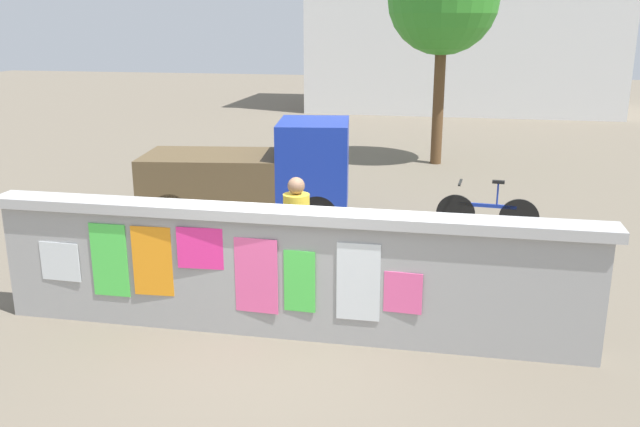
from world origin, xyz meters
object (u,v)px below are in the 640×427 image
(tree_roadside, at_px, (443,0))
(motorcycle, at_px, (406,253))
(auto_rickshaw_truck, at_px, (258,174))
(bicycle_near, at_px, (487,214))
(bicycle_far, at_px, (166,260))
(person_walking, at_px, (297,225))

(tree_roadside, bearing_deg, motorcycle, -91.10)
(auto_rickshaw_truck, xyz_separation_m, motorcycle, (2.80, -2.46, -0.44))
(bicycle_near, height_order, bicycle_far, same)
(bicycle_far, bearing_deg, motorcycle, 11.57)
(bicycle_near, bearing_deg, auto_rickshaw_truck, -178.91)
(motorcycle, distance_m, person_walking, 1.63)
(auto_rickshaw_truck, bearing_deg, motorcycle, -41.33)
(auto_rickshaw_truck, distance_m, bicycle_near, 4.03)
(auto_rickshaw_truck, relative_size, tree_roadside, 0.70)
(bicycle_near, bearing_deg, bicycle_far, -144.03)
(bicycle_near, relative_size, tree_roadside, 0.32)
(person_walking, relative_size, tree_roadside, 0.30)
(bicycle_far, height_order, tree_roadside, tree_roadside)
(motorcycle, height_order, bicycle_near, bicycle_near)
(tree_roadside, bearing_deg, auto_rickshaw_truck, -116.49)
(bicycle_far, relative_size, tree_roadside, 0.31)
(bicycle_near, relative_size, bicycle_far, 1.01)
(auto_rickshaw_truck, distance_m, person_walking, 3.49)
(motorcycle, bearing_deg, bicycle_far, -168.43)
(motorcycle, xyz_separation_m, bicycle_near, (1.19, 2.54, -0.10))
(auto_rickshaw_truck, height_order, tree_roadside, tree_roadside)
(motorcycle, height_order, person_walking, person_walking)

